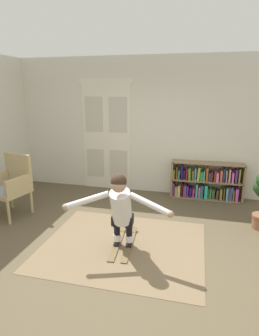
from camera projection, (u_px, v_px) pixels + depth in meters
The scene contains 8 objects.
ground_plane at pixel (117, 251), 4.04m from camera, with size 7.20×7.20×0.00m, color brown.
back_wall at pixel (150, 127), 6.08m from camera, with size 6.00×0.10×2.90m, color beige.
double_door at pixel (107, 135), 6.31m from camera, with size 1.22×0.05×2.45m.
rug at pixel (123, 245), 4.17m from camera, with size 2.33×1.96×0.01m, color #786348.
bookshelf at pixel (205, 183), 5.90m from camera, with size 1.47×0.30×0.78m.
wicker_chair at pixel (11, 184), 5.08m from camera, with size 0.72×0.72×1.10m.
skis_pair at pixel (124, 243), 4.20m from camera, with size 0.34×0.95×0.07m.
person_skier at pixel (121, 206), 3.84m from camera, with size 1.43×0.65×1.11m.
Camera 1 is at (1.03, -3.43, 2.22)m, focal length 30.26 mm.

